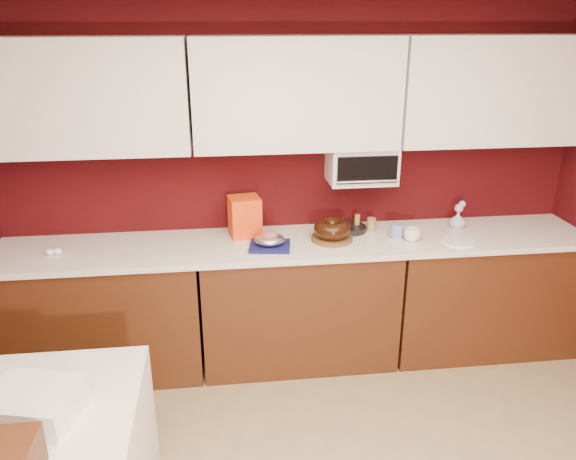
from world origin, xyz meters
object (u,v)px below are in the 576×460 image
at_px(toaster_oven, 361,164).
at_px(blue_jar, 397,231).
at_px(coffee_mug, 412,234).
at_px(foil_ham_nest, 270,240).
at_px(bundt_cake, 332,229).
at_px(flower_vase, 458,219).
at_px(pandoro_box, 245,217).
at_px(newspaper_stack, 33,404).

relative_size(toaster_oven, blue_jar, 4.44).
bearing_deg(coffee_mug, foil_ham_nest, 179.82).
bearing_deg(blue_jar, toaster_oven, 138.73).
distance_m(bundt_cake, flower_vase, 0.94).
relative_size(pandoro_box, blue_jar, 2.71).
relative_size(bundt_cake, foil_ham_nest, 1.26).
bearing_deg(newspaper_stack, toaster_oven, 42.29).
xyz_separation_m(foil_ham_nest, flower_vase, (1.36, 0.20, 0.01)).
height_order(bundt_cake, pandoro_box, pandoro_box).
relative_size(blue_jar, flower_vase, 0.76).
xyz_separation_m(coffee_mug, blue_jar, (-0.09, 0.07, -0.00)).
bearing_deg(blue_jar, foil_ham_nest, -175.79).
distance_m(bundt_cake, pandoro_box, 0.60).
relative_size(bundt_cake, coffee_mug, 2.38).
bearing_deg(newspaper_stack, foil_ham_nest, 50.55).
bearing_deg(bundt_cake, blue_jar, -1.78).
xyz_separation_m(bundt_cake, newspaper_stack, (-1.53, -1.42, -0.17)).
height_order(bundt_cake, flower_vase, flower_vase).
height_order(toaster_oven, foil_ham_nest, toaster_oven).
distance_m(toaster_oven, flower_vase, 0.82).
height_order(toaster_oven, newspaper_stack, toaster_oven).
bearing_deg(flower_vase, pandoro_box, 178.67).
relative_size(blue_jar, newspaper_stack, 0.28).
bearing_deg(coffee_mug, blue_jar, 141.99).
xyz_separation_m(toaster_oven, blue_jar, (0.22, -0.19, -0.42)).
bearing_deg(toaster_oven, pandoro_box, -178.45).
xyz_separation_m(bundt_cake, coffee_mug, (0.53, -0.08, -0.03)).
relative_size(coffee_mug, newspaper_stack, 0.29).
xyz_separation_m(bundt_cake, pandoro_box, (-0.58, 0.16, 0.06)).
distance_m(pandoro_box, flower_vase, 1.51).
bearing_deg(bundt_cake, foil_ham_nest, -169.65).
bearing_deg(blue_jar, newspaper_stack, -144.53).
relative_size(flower_vase, newspaper_stack, 0.37).
relative_size(foil_ham_nest, coffee_mug, 1.89).
bearing_deg(toaster_oven, flower_vase, -4.61).
bearing_deg(pandoro_box, blue_jar, -19.11).
distance_m(pandoro_box, coffee_mug, 1.13).
distance_m(bundt_cake, blue_jar, 0.44).
distance_m(toaster_oven, bundt_cake, 0.49).
xyz_separation_m(bundt_cake, blue_jar, (0.44, -0.01, -0.03)).
bearing_deg(pandoro_box, toaster_oven, -8.10).
relative_size(pandoro_box, flower_vase, 2.06).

